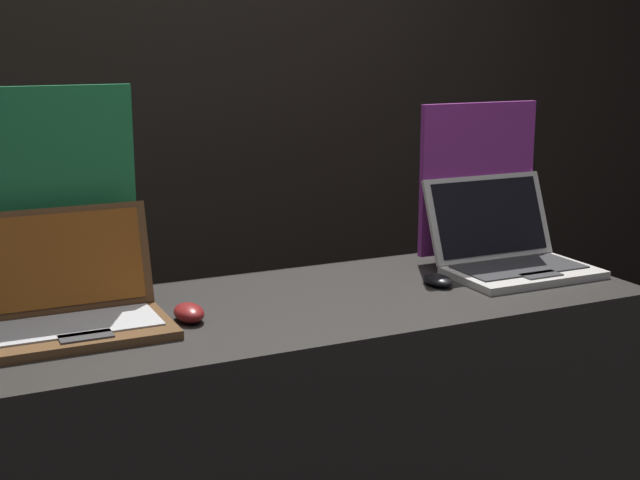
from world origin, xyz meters
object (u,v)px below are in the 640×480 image
(laptop_front, at_px, (73,302))
(promo_stand_front, at_px, (55,204))
(laptop_back, at_px, (509,250))
(mouse_back, at_px, (438,280))
(mouse_front, at_px, (189,313))
(promo_stand_back, at_px, (477,185))

(laptop_front, bearing_deg, promo_stand_front, 90.00)
(laptop_back, height_order, mouse_back, laptop_back)
(laptop_front, relative_size, mouse_front, 3.81)
(laptop_front, xyz_separation_m, promo_stand_front, (-0.00, 0.17, 0.19))
(mouse_front, bearing_deg, promo_stand_front, 137.06)
(promo_stand_front, bearing_deg, laptop_back, -8.64)
(promo_stand_back, bearing_deg, laptop_front, -172.59)
(mouse_front, distance_m, mouse_back, 0.67)
(laptop_front, xyz_separation_m, promo_stand_back, (1.18, 0.15, 0.16))
(laptop_front, distance_m, laptop_back, 1.18)
(promo_stand_front, relative_size, mouse_back, 5.13)
(mouse_back, bearing_deg, mouse_front, -179.19)
(promo_stand_back, bearing_deg, promo_stand_front, 179.19)
(laptop_back, relative_size, promo_stand_back, 0.87)
(laptop_front, bearing_deg, mouse_back, -3.07)
(mouse_front, height_order, promo_stand_back, promo_stand_back)
(laptop_front, height_order, mouse_back, laptop_front)
(laptop_front, distance_m, mouse_back, 0.92)
(promo_stand_front, relative_size, laptop_back, 1.34)
(laptop_front, relative_size, laptop_back, 1.01)
(laptop_back, bearing_deg, promo_stand_front, 171.36)
(mouse_front, bearing_deg, laptop_front, 166.52)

